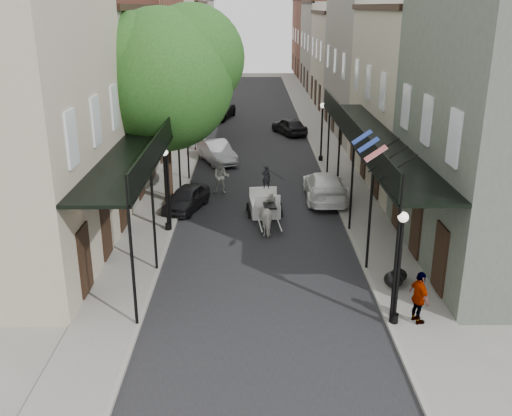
{
  "coord_description": "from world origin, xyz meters",
  "views": [
    {
      "loc": [
        -0.38,
        -17.72,
        9.55
      ],
      "look_at": [
        -0.2,
        4.67,
        1.6
      ],
      "focal_mm": 40.0,
      "sensor_mm": 36.0,
      "label": 1
    }
  ],
  "objects_px": {
    "lamppost_left": "(166,188)",
    "carriage": "(264,193)",
    "lamppost_right_far": "(322,131)",
    "car_left_near": "(186,198)",
    "car_right_far": "(289,126)",
    "car_left_far": "(216,111)",
    "tree_near": "(172,74)",
    "tree_far": "(197,61)",
    "lamppost_right_near": "(399,267)",
    "horse": "(270,215)",
    "pedestrian_sidewalk_right": "(419,298)",
    "car_right_near": "(325,186)",
    "pedestrian_sidewalk_left": "(196,138)",
    "pedestrian_walking": "(221,177)",
    "car_left_mid": "(217,152)"
  },
  "relations": [
    {
      "from": "carriage",
      "to": "car_left_far",
      "type": "height_order",
      "value": "carriage"
    },
    {
      "from": "pedestrian_sidewalk_left",
      "to": "tree_far",
      "type": "bearing_deg",
      "value": -108.19
    },
    {
      "from": "horse",
      "to": "car_right_far",
      "type": "distance_m",
      "value": 20.62
    },
    {
      "from": "pedestrian_walking",
      "to": "car_right_far",
      "type": "xyz_separation_m",
      "value": [
        4.6,
        14.92,
        -0.24
      ]
    },
    {
      "from": "carriage",
      "to": "pedestrian_walking",
      "type": "bearing_deg",
      "value": 120.42
    },
    {
      "from": "horse",
      "to": "car_left_mid",
      "type": "relative_size",
      "value": 0.44
    },
    {
      "from": "lamppost_right_far",
      "to": "pedestrian_sidewalk_left",
      "type": "height_order",
      "value": "lamppost_right_far"
    },
    {
      "from": "lamppost_right_near",
      "to": "pedestrian_sidewalk_left",
      "type": "distance_m",
      "value": 24.56
    },
    {
      "from": "car_left_mid",
      "to": "car_right_far",
      "type": "xyz_separation_m",
      "value": [
        5.2,
        8.47,
        -0.02
      ]
    },
    {
      "from": "lamppost_right_near",
      "to": "lamppost_left",
      "type": "height_order",
      "value": "same"
    },
    {
      "from": "pedestrian_sidewalk_left",
      "to": "car_left_near",
      "type": "relative_size",
      "value": 0.48
    },
    {
      "from": "lamppost_left",
      "to": "carriage",
      "type": "distance_m",
      "value": 5.07
    },
    {
      "from": "pedestrian_sidewalk_right",
      "to": "car_right_far",
      "type": "distance_m",
      "value": 28.59
    },
    {
      "from": "pedestrian_sidewalk_right",
      "to": "pedestrian_walking",
      "type": "bearing_deg",
      "value": 10.86
    },
    {
      "from": "lamppost_right_near",
      "to": "lamppost_right_far",
      "type": "bearing_deg",
      "value": 90.0
    },
    {
      "from": "tree_near",
      "to": "pedestrian_sidewalk_left",
      "type": "bearing_deg",
      "value": 90.01
    },
    {
      "from": "horse",
      "to": "car_left_mid",
      "type": "xyz_separation_m",
      "value": [
        -3.04,
        12.04,
        -0.1
      ]
    },
    {
      "from": "lamppost_left",
      "to": "lamppost_right_far",
      "type": "xyz_separation_m",
      "value": [
        8.2,
        12.0,
        0.0
      ]
    },
    {
      "from": "car_right_near",
      "to": "car_left_near",
      "type": "bearing_deg",
      "value": 13.28
    },
    {
      "from": "pedestrian_sidewalk_left",
      "to": "lamppost_right_far",
      "type": "bearing_deg",
      "value": 140.59
    },
    {
      "from": "tree_far",
      "to": "car_left_near",
      "type": "height_order",
      "value": "tree_far"
    },
    {
      "from": "pedestrian_walking",
      "to": "car_right_near",
      "type": "xyz_separation_m",
      "value": [
        5.42,
        -1.07,
        -0.19
      ]
    },
    {
      "from": "lamppost_right_far",
      "to": "car_left_mid",
      "type": "height_order",
      "value": "lamppost_right_far"
    },
    {
      "from": "lamppost_right_near",
      "to": "pedestrian_sidewalk_right",
      "type": "height_order",
      "value": "lamppost_right_near"
    },
    {
      "from": "lamppost_right_near",
      "to": "car_right_near",
      "type": "height_order",
      "value": "lamppost_right_near"
    },
    {
      "from": "lamppost_right_near",
      "to": "car_left_near",
      "type": "bearing_deg",
      "value": 124.99
    },
    {
      "from": "tree_far",
      "to": "car_right_far",
      "type": "bearing_deg",
      "value": 18.77
    },
    {
      "from": "lamppost_left",
      "to": "car_left_far",
      "type": "bearing_deg",
      "value": 88.69
    },
    {
      "from": "tree_near",
      "to": "car_left_near",
      "type": "distance_m",
      "value": 6.04
    },
    {
      "from": "lamppost_right_far",
      "to": "carriage",
      "type": "bearing_deg",
      "value": -112.12
    },
    {
      "from": "lamppost_right_far",
      "to": "car_right_near",
      "type": "relative_size",
      "value": 0.74
    },
    {
      "from": "tree_far",
      "to": "carriage",
      "type": "distance_m",
      "value": 17.04
    },
    {
      "from": "car_left_near",
      "to": "car_right_far",
      "type": "relative_size",
      "value": 0.88
    },
    {
      "from": "lamppost_right_near",
      "to": "pedestrian_sidewalk_left",
      "type": "xyz_separation_m",
      "value": [
        -8.3,
        23.08,
        -1.09
      ]
    },
    {
      "from": "pedestrian_sidewalk_right",
      "to": "car_left_near",
      "type": "distance_m",
      "value": 13.86
    },
    {
      "from": "lamppost_left",
      "to": "car_right_far",
      "type": "height_order",
      "value": "lamppost_left"
    },
    {
      "from": "car_left_far",
      "to": "car_left_near",
      "type": "bearing_deg",
      "value": -76.85
    },
    {
      "from": "lamppost_right_far",
      "to": "tree_near",
      "type": "bearing_deg",
      "value": -136.69
    },
    {
      "from": "lamppost_right_near",
      "to": "horse",
      "type": "height_order",
      "value": "lamppost_right_near"
    },
    {
      "from": "pedestrian_sidewalk_left",
      "to": "car_left_near",
      "type": "height_order",
      "value": "pedestrian_sidewalk_left"
    },
    {
      "from": "tree_far",
      "to": "lamppost_right_near",
      "type": "relative_size",
      "value": 2.32
    },
    {
      "from": "lamppost_left",
      "to": "car_left_far",
      "type": "relative_size",
      "value": 0.72
    },
    {
      "from": "pedestrian_sidewalk_right",
      "to": "car_right_near",
      "type": "relative_size",
      "value": 0.35
    },
    {
      "from": "pedestrian_sidewalk_right",
      "to": "car_right_far",
      "type": "height_order",
      "value": "pedestrian_sidewalk_right"
    },
    {
      "from": "tree_far",
      "to": "pedestrian_sidewalk_left",
      "type": "bearing_deg",
      "value": -89.16
    },
    {
      "from": "pedestrian_sidewalk_right",
      "to": "car_right_near",
      "type": "distance_m",
      "value": 12.59
    },
    {
      "from": "horse",
      "to": "pedestrian_sidewalk_right",
      "type": "bearing_deg",
      "value": 113.8
    },
    {
      "from": "car_left_far",
      "to": "tree_near",
      "type": "bearing_deg",
      "value": -78.37
    },
    {
      "from": "pedestrian_sidewalk_right",
      "to": "car_left_far",
      "type": "bearing_deg",
      "value": -2.47
    },
    {
      "from": "lamppost_right_far",
      "to": "carriage",
      "type": "distance_m",
      "value": 10.35
    }
  ]
}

